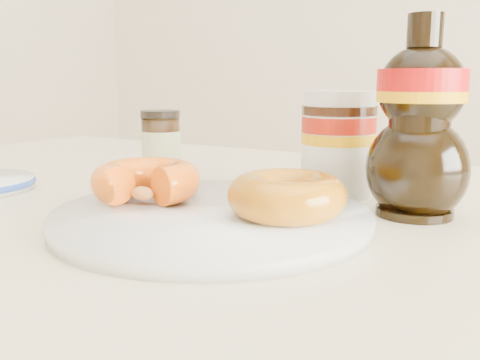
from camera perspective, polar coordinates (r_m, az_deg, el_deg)
The scene contains 7 objects.
dining_table at distance 0.59m, azimuth -2.73°, elevation -10.92°, with size 1.40×0.90×0.75m.
plate at distance 0.50m, azimuth -2.99°, elevation -3.91°, with size 0.30×0.30×0.01m.
donut_bitten at distance 0.55m, azimuth -9.98°, elevation -0.10°, with size 0.11×0.11×0.04m, color #EB480D.
donut_whole at distance 0.48m, azimuth 5.03°, elevation -1.66°, with size 0.11×0.11×0.04m, color #A85F0A.
nutella_jar at distance 0.64m, azimuth 10.42°, elevation 4.30°, with size 0.09×0.09×0.12m.
syrup_bottle at distance 0.55m, azimuth 18.62°, elevation 6.30°, with size 0.10×0.09×0.20m, color black, non-canonical shape.
dark_jar at distance 0.79m, azimuth -8.43°, elevation 3.98°, with size 0.06×0.06×0.09m.
Camera 1 is at (0.31, -0.35, 0.88)m, focal length 40.00 mm.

